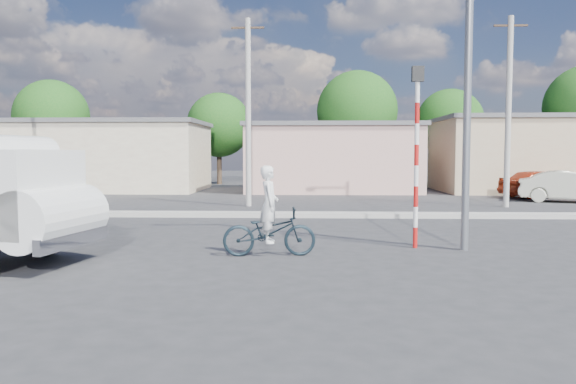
{
  "coord_description": "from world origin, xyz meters",
  "views": [
    {
      "loc": [
        0.62,
        -12.11,
        2.3
      ],
      "look_at": [
        0.08,
        2.25,
        1.3
      ],
      "focal_mm": 35.0,
      "sensor_mm": 36.0,
      "label": 1
    }
  ],
  "objects_px": {
    "car_cream": "(570,187)",
    "traffic_pole": "(417,141)",
    "streetlight": "(462,38)",
    "car_red": "(540,183)",
    "bicycle": "(269,232)",
    "cyclist": "(269,218)"
  },
  "relations": [
    {
      "from": "traffic_pole",
      "to": "streetlight",
      "type": "bearing_deg",
      "value": -17.73
    },
    {
      "from": "bicycle",
      "to": "cyclist",
      "type": "bearing_deg",
      "value": -0.0
    },
    {
      "from": "cyclist",
      "to": "traffic_pole",
      "type": "xyz_separation_m",
      "value": [
        3.47,
        1.2,
        1.73
      ]
    },
    {
      "from": "cyclist",
      "to": "car_cream",
      "type": "relative_size",
      "value": 0.39
    },
    {
      "from": "car_cream",
      "to": "car_red",
      "type": "relative_size",
      "value": 1.03
    },
    {
      "from": "car_cream",
      "to": "car_red",
      "type": "xyz_separation_m",
      "value": [
        -0.23,
        2.75,
        0.0
      ]
    },
    {
      "from": "streetlight",
      "to": "traffic_pole",
      "type": "bearing_deg",
      "value": 162.27
    },
    {
      "from": "traffic_pole",
      "to": "streetlight",
      "type": "distance_m",
      "value": 2.56
    },
    {
      "from": "bicycle",
      "to": "cyclist",
      "type": "distance_m",
      "value": 0.32
    },
    {
      "from": "bicycle",
      "to": "traffic_pole",
      "type": "relative_size",
      "value": 0.47
    },
    {
      "from": "car_cream",
      "to": "streetlight",
      "type": "xyz_separation_m",
      "value": [
        -8.63,
        -13.24,
        4.23
      ]
    },
    {
      "from": "car_red",
      "to": "traffic_pole",
      "type": "distance_m",
      "value": 18.34
    },
    {
      "from": "cyclist",
      "to": "traffic_pole",
      "type": "bearing_deg",
      "value": -76.55
    },
    {
      "from": "cyclist",
      "to": "streetlight",
      "type": "bearing_deg",
      "value": -84.1
    },
    {
      "from": "traffic_pole",
      "to": "bicycle",
      "type": "bearing_deg",
      "value": -160.85
    },
    {
      "from": "car_cream",
      "to": "car_red",
      "type": "distance_m",
      "value": 2.76
    },
    {
      "from": "car_cream",
      "to": "traffic_pole",
      "type": "distance_m",
      "value": 16.19
    },
    {
      "from": "cyclist",
      "to": "car_cream",
      "type": "distance_m",
      "value": 19.23
    },
    {
      "from": "cyclist",
      "to": "car_cream",
      "type": "xyz_separation_m",
      "value": [
        13.03,
        14.14,
        -0.13
      ]
    },
    {
      "from": "car_cream",
      "to": "streetlight",
      "type": "bearing_deg",
      "value": 166.96
    },
    {
      "from": "car_cream",
      "to": "cyclist",
      "type": "bearing_deg",
      "value": 157.38
    },
    {
      "from": "bicycle",
      "to": "streetlight",
      "type": "distance_m",
      "value": 6.3
    }
  ]
}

